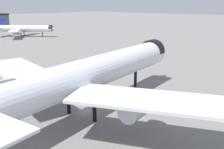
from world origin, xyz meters
TOP-DOWN VIEW (x-y plane):
  - ground at (0.00, 0.00)m, footprint 900.00×900.00m
  - airliner_near_gate at (-0.53, -1.35)m, footprint 63.31×57.35m
  - airliner_far_taxiway at (56.33, 118.17)m, footprint 31.07×35.03m
  - service_truck_front at (28.57, 24.58)m, footprint 5.35×5.66m

SIDE VIEW (x-z plane):
  - ground at x=0.00m, z-range 0.00..0.00m
  - service_truck_front at x=28.57m, z-range 0.09..3.09m
  - airliner_far_taxiway at x=56.33m, z-range -0.70..11.05m
  - airliner_near_gate at x=-0.53m, z-range -1.06..16.82m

